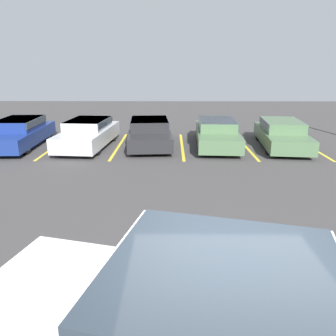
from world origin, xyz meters
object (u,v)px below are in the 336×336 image
Objects in this scene: parked_sedan_c at (150,132)px; parked_sedan_e at (282,133)px; parked_sedan_a at (20,132)px; parked_sedan_b at (88,132)px; parked_sedan_d at (217,132)px; wheel_stop_curb at (213,131)px.

parked_sedan_c reaches higher than parked_sedan_e.
parked_sedan_c is at bearing 89.23° from parked_sedan_a.
parked_sedan_b is 2.69m from parked_sedan_c.
parked_sedan_c is at bearing -85.80° from parked_sedan_e.
parked_sedan_d is at bearing 97.91° from parked_sedan_b.
wheel_stop_curb is at bearing 108.05° from parked_sedan_a.
parked_sedan_e is at bearing 87.95° from parked_sedan_d.
parked_sedan_e is (8.50, 0.07, -0.02)m from parked_sedan_b.
parked_sedan_a is 1.08× the size of parked_sedan_c.
parked_sedan_b is at bearing -150.20° from wheel_stop_curb.
parked_sedan_d reaches higher than wheel_stop_curb.
parked_sedan_b reaches higher than parked_sedan_c.
parked_sedan_e is at bearing 84.17° from parked_sedan_c.
parked_sedan_c is 0.89× the size of parked_sedan_d.
parked_sedan_b is 0.96× the size of parked_sedan_e.
wheel_stop_curb is (0.23, 3.07, -0.56)m from parked_sedan_d.
parked_sedan_d is at bearing 87.48° from parked_sedan_c.
parked_sedan_d is 3.12m from wheel_stop_curb.
parked_sedan_c is at bearing -135.54° from wheel_stop_curb.
parked_sedan_d is 2.83m from parked_sedan_e.
parked_sedan_a is 1.00× the size of parked_sedan_e.
parked_sedan_b is 5.69m from parked_sedan_d.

